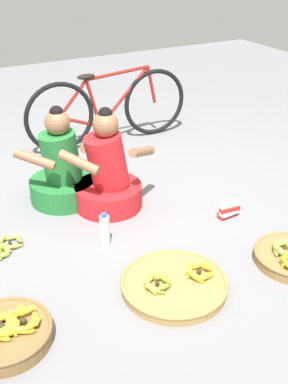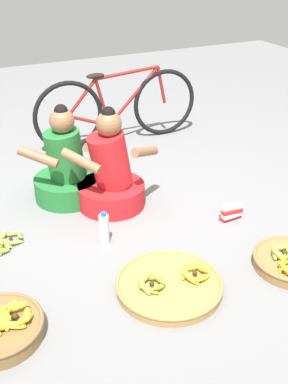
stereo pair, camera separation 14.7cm
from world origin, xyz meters
name	(u,v)px [view 2 (the right image)]	position (x,y,z in m)	size (l,w,h in m)	color
ground_plane	(132,222)	(0.00, 0.00, 0.00)	(10.00, 10.00, 0.00)	slate
vendor_woman_front	(111,176)	(-0.04, 0.30, 0.26)	(0.75, 0.52, 0.80)	red
vendor_woman_behind	(66,170)	(-0.32, 0.56, 0.25)	(0.75, 0.52, 0.78)	#237233
bicycle_leaning	(118,108)	(0.50, 1.47, 0.36)	(1.70, 0.09, 0.73)	black
banana_basket_mid_left	(169,285)	(-0.11, -0.79, 0.04)	(0.65, 0.65, 0.13)	#A87F47
loose_bananas_back_left	(0,244)	(-0.95, 0.09, 0.03)	(0.33, 0.27, 0.09)	#9EB747
water_bottle	(104,229)	(-0.29, -0.17, 0.11)	(0.07, 0.07, 0.24)	silver
packet_carton_stack	(231,212)	(0.68, -0.28, 0.06)	(0.17, 0.08, 0.12)	red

